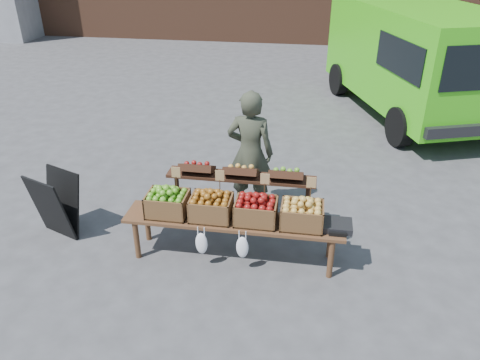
% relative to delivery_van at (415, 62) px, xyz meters
% --- Properties ---
extents(ground, '(80.00, 80.00, 0.00)m').
position_rel_delivery_van_xyz_m(ground, '(-2.80, -6.06, -1.17)').
color(ground, '#464649').
extents(delivery_van, '(3.97, 5.73, 2.34)m').
position_rel_delivery_van_xyz_m(delivery_van, '(0.00, 0.00, 0.00)').
color(delivery_van, '#3BC215').
rests_on(delivery_van, ground).
extents(vendor, '(0.69, 0.48, 1.83)m').
position_rel_delivery_van_xyz_m(vendor, '(-2.94, -4.66, -0.26)').
color(vendor, '#35392A').
rests_on(vendor, ground).
extents(chalkboard_sign, '(0.69, 0.54, 0.92)m').
position_rel_delivery_van_xyz_m(chalkboard_sign, '(-5.40, -5.72, -0.71)').
color(chalkboard_sign, black).
rests_on(chalkboard_sign, ground).
extents(back_table, '(2.10, 0.44, 1.04)m').
position_rel_delivery_van_xyz_m(back_table, '(-2.99, -5.14, -0.65)').
color(back_table, '#341C11').
rests_on(back_table, ground).
extents(display_bench, '(2.70, 0.56, 0.57)m').
position_rel_delivery_van_xyz_m(display_bench, '(-2.97, -5.86, -0.89)').
color(display_bench, '#50311C').
rests_on(display_bench, ground).
extents(crate_golden_apples, '(0.50, 0.40, 0.28)m').
position_rel_delivery_van_xyz_m(crate_golden_apples, '(-3.80, -5.86, -0.46)').
color(crate_golden_apples, '#337C16').
rests_on(crate_golden_apples, display_bench).
extents(crate_russet_pears, '(0.50, 0.40, 0.28)m').
position_rel_delivery_van_xyz_m(crate_russet_pears, '(-3.25, -5.86, -0.46)').
color(crate_russet_pears, '#985B1B').
rests_on(crate_russet_pears, display_bench).
extents(crate_red_apples, '(0.50, 0.40, 0.28)m').
position_rel_delivery_van_xyz_m(crate_red_apples, '(-2.70, -5.86, -0.46)').
color(crate_red_apples, maroon).
rests_on(crate_red_apples, display_bench).
extents(crate_green_apples, '(0.50, 0.40, 0.28)m').
position_rel_delivery_van_xyz_m(crate_green_apples, '(-2.15, -5.86, -0.46)').
color(crate_green_apples, '#D1C84E').
rests_on(crate_green_apples, display_bench).
extents(weighing_scale, '(0.34, 0.30, 0.08)m').
position_rel_delivery_van_xyz_m(weighing_scale, '(-1.72, -5.86, -0.56)').
color(weighing_scale, black).
rests_on(weighing_scale, display_bench).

